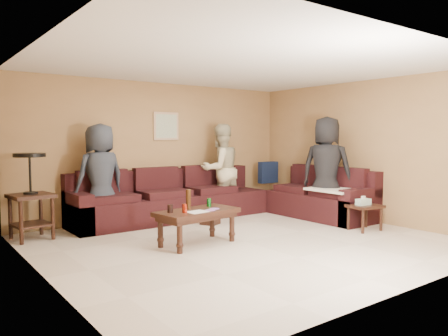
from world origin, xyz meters
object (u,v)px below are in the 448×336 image
object	(u,v)px
waste_bin	(210,215)
person_middle	(220,169)
sectional_sofa	(227,201)
coffee_table	(197,215)
end_table_left	(31,195)
side_table_right	(365,208)
person_left	(100,177)
person_right	(327,169)

from	to	relation	value
waste_bin	person_middle	bearing A→B (deg)	43.63
sectional_sofa	person_middle	xyz separation A→B (m)	(0.20, 0.49, 0.55)
coffee_table	person_middle	size ratio (longest dim) A/B	0.70
person_middle	sectional_sofa	bearing A→B (deg)	66.86
end_table_left	side_table_right	distance (m)	5.12
end_table_left	person_middle	bearing A→B (deg)	0.68
coffee_table	person_left	xyz separation A→B (m)	(-0.71, 1.75, 0.45)
end_table_left	waste_bin	bearing A→B (deg)	-13.28
end_table_left	person_left	distance (m)	1.09
person_left	end_table_left	bearing A→B (deg)	-5.60
side_table_right	person_left	size ratio (longest dim) A/B	0.33
person_left	person_right	size ratio (longest dim) A/B	0.92
coffee_table	waste_bin	bearing A→B (deg)	47.77
side_table_right	waste_bin	world-z (taller)	side_table_right
person_right	person_middle	bearing A→B (deg)	11.72
person_right	side_table_right	bearing A→B (deg)	144.20
sectional_sofa	person_left	world-z (taller)	person_left
waste_bin	coffee_table	bearing A→B (deg)	-132.23
coffee_table	waste_bin	xyz separation A→B (m)	(0.94, 1.04, -0.25)
end_table_left	person_left	size ratio (longest dim) A/B	0.74
end_table_left	person_right	distance (m)	4.90
sectional_sofa	side_table_right	distance (m)	2.40
side_table_right	person_right	size ratio (longest dim) A/B	0.30
person_left	person_middle	bearing A→B (deg)	169.98
waste_bin	person_right	distance (m)	2.25
side_table_right	sectional_sofa	bearing A→B (deg)	119.93
coffee_table	side_table_right	size ratio (longest dim) A/B	2.19
side_table_right	person_middle	xyz separation A→B (m)	(-0.99, 2.56, 0.51)
waste_bin	sectional_sofa	bearing A→B (deg)	21.10
end_table_left	side_table_right	world-z (taller)	end_table_left
side_table_right	person_left	xyz separation A→B (m)	(-3.37, 2.59, 0.49)
sectional_sofa	person_left	xyz separation A→B (m)	(-2.17, 0.52, 0.53)
end_table_left	coffee_table	bearing A→B (deg)	-43.32
side_table_right	coffee_table	bearing A→B (deg)	162.47
side_table_right	person_middle	distance (m)	2.80
person_right	waste_bin	bearing A→B (deg)	39.47
person_left	person_right	xyz separation A→B (m)	(3.56, -1.64, 0.07)
sectional_sofa	person_right	bearing A→B (deg)	-39.13
end_table_left	waste_bin	world-z (taller)	end_table_left
coffee_table	end_table_left	distance (m)	2.47
person_left	person_middle	size ratio (longest dim) A/B	0.98
person_right	end_table_left	bearing A→B (deg)	46.76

